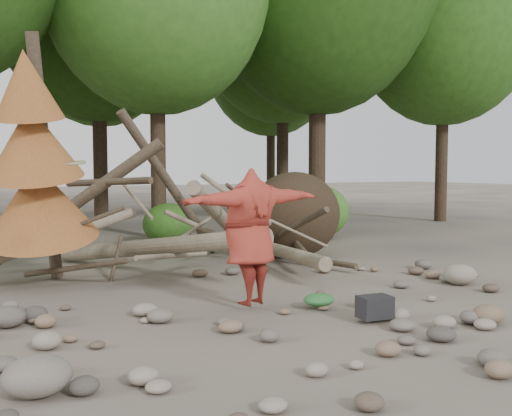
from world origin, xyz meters
name	(u,v)px	position (x,y,z in m)	size (l,w,h in m)	color
ground	(301,311)	(0.00, 0.00, 0.00)	(120.00, 120.00, 0.00)	#514C44
deadfall_pile	(274,218)	(2.02, 4.24, 0.95)	(8.55, 5.24, 3.30)	#332619
dead_conifer	(36,165)	(-3.12, 3.37, 2.11)	(2.06, 2.16, 4.35)	#4C3F30
bush_mid	(169,224)	(0.80, 7.80, 0.56)	(1.40, 1.40, 1.12)	#33651D
bush_right	(315,211)	(5.00, 7.00, 0.80)	(2.00, 2.00, 1.60)	#3F7825
frisbee_thrower	(250,236)	(-0.59, 0.46, 1.07)	(3.78, 1.09, 2.09)	maroon
backpack	(375,311)	(0.55, -0.95, 0.15)	(0.44, 0.29, 0.29)	black
cloth_green	(319,303)	(0.31, -0.01, 0.09)	(0.48, 0.40, 0.18)	#27622D
cloth_orange	(363,304)	(0.93, -0.25, 0.05)	(0.28, 0.23, 0.10)	#B5421F
boulder_front_left	(37,376)	(-3.77, -1.43, 0.19)	(0.62, 0.56, 0.37)	slate
boulder_front_right	(488,314)	(1.81, -1.74, 0.13)	(0.44, 0.39, 0.26)	brown
boulder_mid_right	(460,274)	(3.51, 0.26, 0.18)	(0.60, 0.54, 0.36)	gray
boulder_mid_left	(7,317)	(-3.80, 1.11, 0.14)	(0.47, 0.42, 0.28)	#59524A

